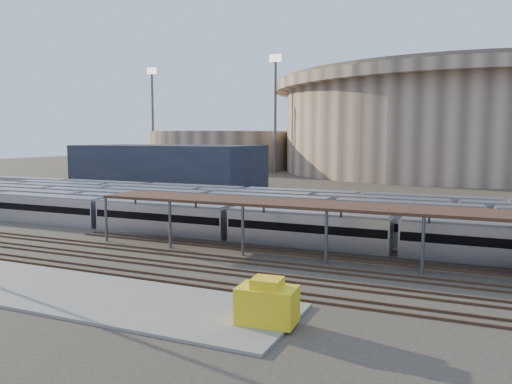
% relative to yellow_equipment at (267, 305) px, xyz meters
% --- Properties ---
extents(ground, '(420.00, 420.00, 0.00)m').
position_rel_yellow_equipment_xyz_m(ground, '(-18.50, 15.11, -1.35)').
color(ground, '#383026').
rests_on(ground, ground).
extents(apron, '(50.00, 9.00, 0.20)m').
position_rel_yellow_equipment_xyz_m(apron, '(-23.50, 0.11, -1.25)').
color(apron, gray).
rests_on(apron, ground).
extents(subway_trains, '(126.79, 23.90, 3.60)m').
position_rel_yellow_equipment_xyz_m(subway_trains, '(-17.48, 33.61, 0.45)').
color(subway_trains, silver).
rests_on(subway_trains, ground).
extents(inspection_shed, '(60.30, 6.00, 5.30)m').
position_rel_yellow_equipment_xyz_m(inspection_shed, '(3.50, 19.11, 3.64)').
color(inspection_shed, '#4F4F53').
rests_on(inspection_shed, ground).
extents(empty_tracks, '(170.00, 9.62, 0.18)m').
position_rel_yellow_equipment_xyz_m(empty_tracks, '(-18.50, 10.11, -1.26)').
color(empty_tracks, '#4C3323').
rests_on(empty_tracks, ground).
extents(stadium, '(124.00, 124.00, 32.50)m').
position_rel_yellow_equipment_xyz_m(stadium, '(6.50, 155.11, 15.12)').
color(stadium, tan).
rests_on(stadium, ground).
extents(secondary_arena, '(56.00, 56.00, 14.00)m').
position_rel_yellow_equipment_xyz_m(secondary_arena, '(-78.50, 145.11, 5.65)').
color(secondary_arena, tan).
rests_on(secondary_arena, ground).
extents(service_building, '(42.00, 20.00, 10.00)m').
position_rel_yellow_equipment_xyz_m(service_building, '(-53.50, 70.11, 3.65)').
color(service_building, '#1E232D').
rests_on(service_building, ground).
extents(floodlight_0, '(4.00, 1.00, 38.40)m').
position_rel_yellow_equipment_xyz_m(floodlight_0, '(-48.50, 125.11, 19.30)').
color(floodlight_0, '#4F4F53').
rests_on(floodlight_0, ground).
extents(floodlight_1, '(4.00, 1.00, 38.40)m').
position_rel_yellow_equipment_xyz_m(floodlight_1, '(-103.50, 135.11, 19.30)').
color(floodlight_1, '#4F4F53').
rests_on(floodlight_1, ground).
extents(floodlight_3, '(4.00, 1.00, 38.40)m').
position_rel_yellow_equipment_xyz_m(floodlight_3, '(-28.50, 175.11, 19.30)').
color(floodlight_3, '#4F4F53').
rests_on(floodlight_3, ground).
extents(yellow_equipment, '(3.83, 2.55, 2.30)m').
position_rel_yellow_equipment_xyz_m(yellow_equipment, '(0.00, 0.00, 0.00)').
color(yellow_equipment, yellow).
rests_on(yellow_equipment, apron).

